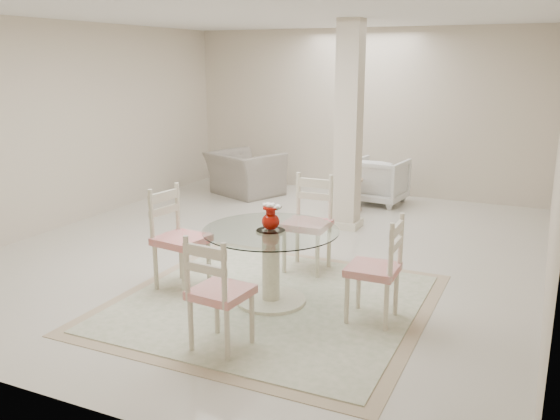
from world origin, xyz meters
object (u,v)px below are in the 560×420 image
at_px(dining_chair_north, 310,216).
at_px(recliner_taupe, 245,174).
at_px(column, 349,127).
at_px(dining_chair_south, 216,285).
at_px(red_vase, 271,217).
at_px(side_table, 347,195).
at_px(dining_chair_east, 381,262).
at_px(armchair_white, 380,181).
at_px(dining_chair_west, 175,230).
at_px(dining_table, 271,266).

xyz_separation_m(dining_chair_north, recliner_taupe, (-2.34, 2.92, -0.24)).
relative_size(column, dining_chair_south, 2.60).
xyz_separation_m(red_vase, dining_chair_north, (-0.03, 1.02, -0.24)).
relative_size(recliner_taupe, side_table, 2.26).
bearing_deg(dining_chair_east, armchair_white, -164.89).
distance_m(red_vase, recliner_taupe, 4.62).
bearing_deg(armchair_white, dining_chair_east, 111.78).
xyz_separation_m(column, dining_chair_south, (0.22, -3.77, -0.80)).
bearing_deg(dining_chair_north, dining_chair_south, -89.76).
bearing_deg(dining_chair_west, recliner_taupe, 26.98).
distance_m(dining_chair_north, recliner_taupe, 3.74).
distance_m(dining_chair_east, dining_chair_west, 2.04).
bearing_deg(recliner_taupe, dining_chair_south, 138.53).
bearing_deg(column, dining_chair_east, -66.03).
distance_m(armchair_white, side_table, 0.73).
xyz_separation_m(dining_chair_east, armchair_white, (-1.18, 4.25, -0.19)).
bearing_deg(dining_chair_south, armchair_white, -82.66).
distance_m(column, dining_chair_north, 1.90).
bearing_deg(dining_chair_west, armchair_white, -3.06).
distance_m(dining_table, dining_chair_east, 1.03).
relative_size(dining_table, side_table, 2.54).
bearing_deg(dining_chair_south, side_table, -78.49).
bearing_deg(dining_chair_west, dining_table, -80.70).
height_order(dining_table, side_table, dining_table).
relative_size(dining_chair_north, armchair_white, 1.44).
xyz_separation_m(dining_chair_east, dining_chair_north, (-1.05, 0.99, 0.05)).
distance_m(column, dining_chair_west, 2.99).
relative_size(dining_table, armchair_white, 1.57).
distance_m(dining_chair_west, armchair_white, 4.39).
xyz_separation_m(dining_table, armchair_white, (-0.16, 4.28, -0.01)).
bearing_deg(armchair_white, dining_chair_north, 98.58).
relative_size(column, side_table, 5.56).
height_order(column, side_table, column).
bearing_deg(column, dining_chair_north, -84.64).
bearing_deg(recliner_taupe, dining_chair_east, 153.66).
relative_size(red_vase, recliner_taupe, 0.23).
xyz_separation_m(column, dining_table, (0.19, -2.75, -0.99)).
distance_m(dining_chair_west, dining_chair_south, 1.44).
bearing_deg(dining_chair_north, red_vase, -89.53).
xyz_separation_m(column, dining_chair_north, (0.16, -1.73, -0.76)).
bearing_deg(dining_chair_north, column, 94.05).
height_order(dining_table, dining_chair_west, dining_chair_west).
distance_m(red_vase, armchair_white, 4.31).
xyz_separation_m(armchair_white, side_table, (-0.32, -0.64, -0.13)).
height_order(red_vase, side_table, red_vase).
bearing_deg(dining_table, dining_chair_north, 91.76).
xyz_separation_m(column, side_table, (-0.29, 0.89, -1.13)).
relative_size(dining_table, dining_chair_north, 1.10).
xyz_separation_m(dining_table, dining_chair_north, (-0.03, 1.02, 0.23)).
relative_size(dining_chair_south, side_table, 2.14).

